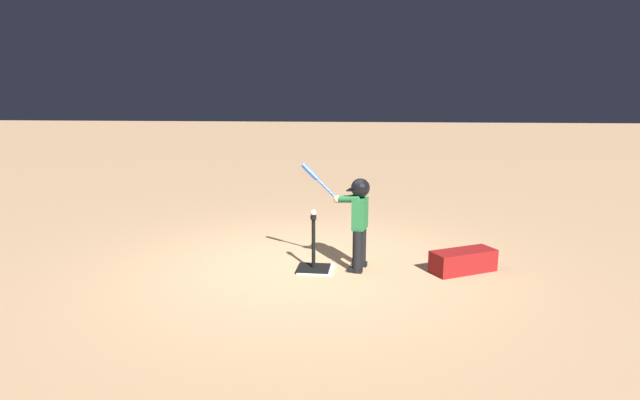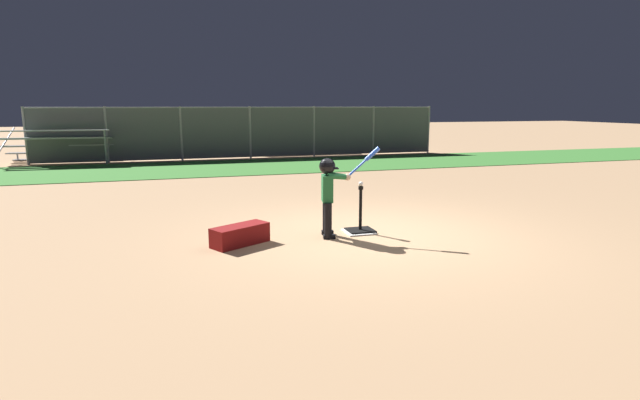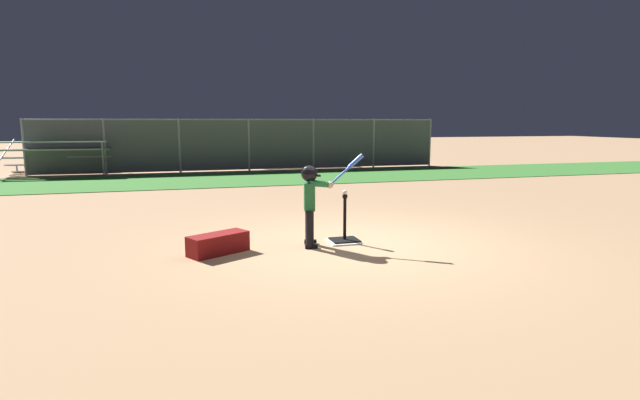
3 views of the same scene
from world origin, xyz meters
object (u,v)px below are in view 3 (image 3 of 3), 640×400
batter_child (312,195)px  bleachers_far_right (58,158)px  equipment_bag (218,244)px  baseball (345,192)px  bleachers_center (298,154)px  batting_tee (345,235)px

batter_child → bleachers_far_right: 13.31m
batter_child → equipment_bag: batter_child is taller
baseball → bleachers_far_right: 13.45m
baseball → bleachers_far_right: bearing=118.2°
bleachers_center → bleachers_far_right: bearing=-173.1°
batting_tee → bleachers_center: (2.35, 12.91, 0.39)m
baseball → equipment_bag: 2.00m
bleachers_center → baseball: bearing=-100.3°
batting_tee → equipment_bag: 1.90m
batter_child → equipment_bag: bearing=-177.6°
batter_child → bleachers_far_right: (-5.80, 11.97, -0.18)m
batting_tee → bleachers_center: 13.12m
equipment_bag → baseball: bearing=-24.0°
batting_tee → bleachers_far_right: 13.46m
batter_child → baseball: size_ratio=18.27×
batting_tee → batter_child: batter_child is taller
batter_child → bleachers_center: bearing=77.5°
batting_tee → baseball: bearing=-90.0°
batter_child → equipment_bag: (-1.35, -0.06, -0.62)m
bleachers_far_right → bleachers_center: (8.69, 1.05, -0.08)m
batting_tee → bleachers_far_right: bleachers_far_right is taller
bleachers_far_right → bleachers_center: size_ratio=0.94×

